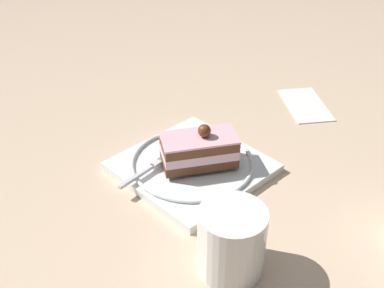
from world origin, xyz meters
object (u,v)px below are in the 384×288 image
(fork, at_px, (149,168))
(drink_glass_far, at_px, (231,244))
(folded_napkin, at_px, (306,104))
(dessert_plate, at_px, (192,166))
(cake_slice, at_px, (199,150))

(fork, distance_m, drink_glass_far, 0.20)
(drink_glass_far, distance_m, folded_napkin, 0.42)
(folded_napkin, bearing_deg, dessert_plate, 101.91)
(cake_slice, distance_m, folded_napkin, 0.29)
(cake_slice, xyz_separation_m, fork, (0.02, 0.07, -0.02))
(cake_slice, bearing_deg, fork, 71.65)
(dessert_plate, xyz_separation_m, cake_slice, (-0.01, -0.01, 0.03))
(dessert_plate, bearing_deg, drink_glass_far, 161.87)
(cake_slice, bearing_deg, dessert_plate, 33.00)
(fork, bearing_deg, cake_slice, -108.35)
(dessert_plate, xyz_separation_m, folded_napkin, (0.06, -0.28, -0.01))
(dessert_plate, xyz_separation_m, drink_glass_far, (-0.19, 0.06, 0.03))
(fork, height_order, folded_napkin, fork)
(dessert_plate, relative_size, drink_glass_far, 2.71)
(cake_slice, xyz_separation_m, folded_napkin, (0.07, -0.28, -0.04))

